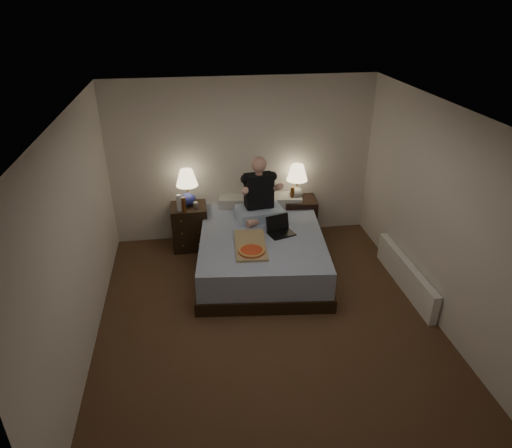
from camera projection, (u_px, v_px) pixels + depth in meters
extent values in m
cube|color=brown|center=(267.00, 320.00, 5.53)|extent=(4.00, 4.50, 0.00)
cube|color=white|center=(270.00, 114.00, 4.39)|extent=(4.00, 4.50, 0.00)
cube|color=silver|center=(243.00, 161.00, 6.94)|extent=(4.00, 0.00, 2.50)
cube|color=silver|center=(329.00, 387.00, 2.98)|extent=(4.00, 0.00, 2.50)
cube|color=silver|center=(77.00, 242.00, 4.69)|extent=(0.00, 4.50, 2.50)
cube|color=silver|center=(440.00, 216.00, 5.23)|extent=(0.00, 4.50, 2.50)
cube|color=#526BA5|center=(261.00, 249.00, 6.49)|extent=(1.92, 2.41, 0.56)
cube|color=black|center=(190.00, 226.00, 6.97)|extent=(0.53, 0.48, 0.68)
cube|color=black|center=(299.00, 217.00, 7.30)|extent=(0.53, 0.48, 0.65)
cylinder|color=white|center=(179.00, 203.00, 6.62)|extent=(0.07, 0.07, 0.25)
cylinder|color=#B3B3AE|center=(196.00, 205.00, 6.72)|extent=(0.07, 0.07, 0.10)
cylinder|color=#51280B|center=(184.00, 205.00, 6.59)|extent=(0.06, 0.06, 0.23)
cylinder|color=#532B0B|center=(292.00, 194.00, 7.03)|extent=(0.06, 0.06, 0.23)
cube|color=white|center=(406.00, 275.00, 6.04)|extent=(0.10, 1.60, 0.40)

